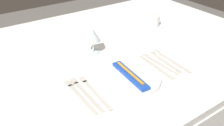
{
  "coord_description": "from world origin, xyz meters",
  "views": [
    {
      "loc": [
        -0.48,
        -0.86,
        1.29
      ],
      "look_at": [
        -0.0,
        -0.15,
        0.76
      ],
      "focal_mm": 37.97,
      "sensor_mm": 36.0,
      "label": 1
    }
  ],
  "objects_px": {
    "toothbrush_package": "(129,75)",
    "spoon_dessert": "(161,59)",
    "fork_outer": "(93,91)",
    "coffee_cup_right": "(152,20)",
    "spoon_tea": "(167,58)",
    "dinner_plate": "(129,79)",
    "fork_inner": "(85,92)",
    "fork_salad": "(79,95)",
    "spoon_soup": "(155,61)",
    "wine_glass_centre": "(92,35)",
    "dinner_knife": "(156,67)"
  },
  "relations": [
    {
      "from": "dinner_plate",
      "to": "spoon_tea",
      "type": "distance_m",
      "value": 0.25
    },
    {
      "from": "dinner_knife",
      "to": "spoon_soup",
      "type": "bearing_deg",
      "value": 54.49
    },
    {
      "from": "toothbrush_package",
      "to": "dinner_knife",
      "type": "relative_size",
      "value": 1.0
    },
    {
      "from": "spoon_dessert",
      "to": "spoon_soup",
      "type": "bearing_deg",
      "value": 176.72
    },
    {
      "from": "fork_inner",
      "to": "dinner_knife",
      "type": "relative_size",
      "value": 1.08
    },
    {
      "from": "dinner_plate",
      "to": "fork_inner",
      "type": "height_order",
      "value": "dinner_plate"
    },
    {
      "from": "fork_salad",
      "to": "spoon_tea",
      "type": "bearing_deg",
      "value": 1.05
    },
    {
      "from": "fork_salad",
      "to": "spoon_tea",
      "type": "distance_m",
      "value": 0.45
    },
    {
      "from": "dinner_plate",
      "to": "coffee_cup_right",
      "type": "bearing_deg",
      "value": 38.84
    },
    {
      "from": "spoon_soup",
      "to": "spoon_tea",
      "type": "xyz_separation_m",
      "value": [
        0.06,
        -0.01,
        0.0
      ]
    },
    {
      "from": "fork_salad",
      "to": "spoon_soup",
      "type": "xyz_separation_m",
      "value": [
        0.39,
        0.02,
        -0.0
      ]
    },
    {
      "from": "spoon_tea",
      "to": "wine_glass_centre",
      "type": "bearing_deg",
      "value": 136.29
    },
    {
      "from": "fork_salad",
      "to": "wine_glass_centre",
      "type": "relative_size",
      "value": 1.75
    },
    {
      "from": "fork_outer",
      "to": "spoon_soup",
      "type": "relative_size",
      "value": 1.08
    },
    {
      "from": "fork_inner",
      "to": "fork_salad",
      "type": "distance_m",
      "value": 0.02
    },
    {
      "from": "fork_outer",
      "to": "coffee_cup_right",
      "type": "relative_size",
      "value": 2.14
    },
    {
      "from": "fork_salad",
      "to": "wine_glass_centre",
      "type": "distance_m",
      "value": 0.33
    },
    {
      "from": "fork_outer",
      "to": "spoon_soup",
      "type": "xyz_separation_m",
      "value": [
        0.33,
        0.03,
        -0.0
      ]
    },
    {
      "from": "fork_outer",
      "to": "dinner_knife",
      "type": "bearing_deg",
      "value": -2.23
    },
    {
      "from": "toothbrush_package",
      "to": "spoon_dessert",
      "type": "distance_m",
      "value": 0.22
    },
    {
      "from": "fork_outer",
      "to": "wine_glass_centre",
      "type": "xyz_separation_m",
      "value": [
        0.15,
        0.25,
        0.09
      ]
    },
    {
      "from": "toothbrush_package",
      "to": "coffee_cup_right",
      "type": "height_order",
      "value": "coffee_cup_right"
    },
    {
      "from": "dinner_knife",
      "to": "wine_glass_centre",
      "type": "relative_size",
      "value": 1.65
    },
    {
      "from": "toothbrush_package",
      "to": "spoon_dessert",
      "type": "height_order",
      "value": "toothbrush_package"
    },
    {
      "from": "fork_outer",
      "to": "fork_inner",
      "type": "bearing_deg",
      "value": 162.95
    },
    {
      "from": "toothbrush_package",
      "to": "wine_glass_centre",
      "type": "height_order",
      "value": "wine_glass_centre"
    },
    {
      "from": "fork_outer",
      "to": "dinner_knife",
      "type": "height_order",
      "value": "same"
    },
    {
      "from": "fork_outer",
      "to": "wine_glass_centre",
      "type": "bearing_deg",
      "value": 59.86
    },
    {
      "from": "fork_inner",
      "to": "spoon_tea",
      "type": "relative_size",
      "value": 0.99
    },
    {
      "from": "toothbrush_package",
      "to": "dinner_knife",
      "type": "height_order",
      "value": "toothbrush_package"
    },
    {
      "from": "spoon_dessert",
      "to": "spoon_tea",
      "type": "distance_m",
      "value": 0.03
    },
    {
      "from": "dinner_knife",
      "to": "spoon_soup",
      "type": "xyz_separation_m",
      "value": [
        0.03,
        0.04,
        -0.0
      ]
    },
    {
      "from": "spoon_dessert",
      "to": "wine_glass_centre",
      "type": "bearing_deg",
      "value": 133.92
    },
    {
      "from": "fork_outer",
      "to": "spoon_dessert",
      "type": "distance_m",
      "value": 0.37
    },
    {
      "from": "fork_outer",
      "to": "wine_glass_centre",
      "type": "distance_m",
      "value": 0.31
    },
    {
      "from": "fork_outer",
      "to": "fork_inner",
      "type": "height_order",
      "value": "same"
    },
    {
      "from": "fork_inner",
      "to": "wine_glass_centre",
      "type": "height_order",
      "value": "wine_glass_centre"
    },
    {
      "from": "wine_glass_centre",
      "to": "spoon_dessert",
      "type": "bearing_deg",
      "value": -46.08
    },
    {
      "from": "fork_salad",
      "to": "spoon_tea",
      "type": "relative_size",
      "value": 0.98
    },
    {
      "from": "dinner_plate",
      "to": "fork_salad",
      "type": "bearing_deg",
      "value": 171.72
    },
    {
      "from": "toothbrush_package",
      "to": "fork_inner",
      "type": "relative_size",
      "value": 0.93
    },
    {
      "from": "spoon_tea",
      "to": "coffee_cup_right",
      "type": "xyz_separation_m",
      "value": [
        0.19,
        0.31,
        0.04
      ]
    },
    {
      "from": "fork_inner",
      "to": "spoon_dessert",
      "type": "bearing_deg",
      "value": 2.49
    },
    {
      "from": "fork_outer",
      "to": "fork_inner",
      "type": "xyz_separation_m",
      "value": [
        -0.03,
        0.01,
        0.0
      ]
    },
    {
      "from": "toothbrush_package",
      "to": "fork_inner",
      "type": "distance_m",
      "value": 0.19
    },
    {
      "from": "fork_salad",
      "to": "spoon_soup",
      "type": "bearing_deg",
      "value": 2.91
    },
    {
      "from": "coffee_cup_right",
      "to": "spoon_tea",
      "type": "bearing_deg",
      "value": -121.13
    },
    {
      "from": "dinner_plate",
      "to": "spoon_soup",
      "type": "relative_size",
      "value": 1.15
    },
    {
      "from": "coffee_cup_right",
      "to": "spoon_dessert",
      "type": "bearing_deg",
      "value": -125.71
    },
    {
      "from": "toothbrush_package",
      "to": "coffee_cup_right",
      "type": "distance_m",
      "value": 0.55
    }
  ]
}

